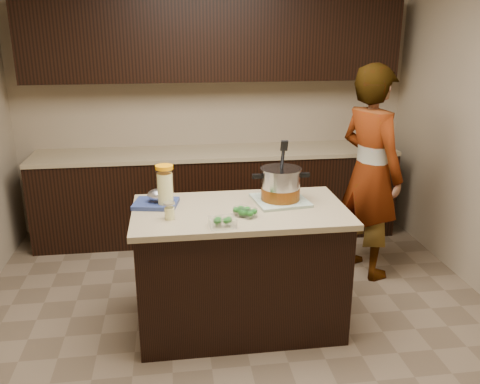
# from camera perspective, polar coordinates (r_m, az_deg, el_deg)

# --- Properties ---
(ground_plane) EXTENTS (4.00, 4.00, 0.00)m
(ground_plane) POSITION_cam_1_polar(r_m,az_deg,el_deg) (3.87, -0.00, -14.50)
(ground_plane) COLOR brown
(ground_plane) RESTS_ON ground
(room_shell) EXTENTS (4.04, 4.04, 2.72)m
(room_shell) POSITION_cam_1_polar(r_m,az_deg,el_deg) (3.28, -0.00, 11.62)
(room_shell) COLOR tan
(room_shell) RESTS_ON ground
(back_cabinets) EXTENTS (3.60, 0.63, 2.33)m
(back_cabinets) POSITION_cam_1_polar(r_m,az_deg,el_deg) (5.11, -2.68, 5.20)
(back_cabinets) COLOR black
(back_cabinets) RESTS_ON ground
(island) EXTENTS (1.46, 0.81, 0.90)m
(island) POSITION_cam_1_polar(r_m,az_deg,el_deg) (3.64, -0.00, -8.51)
(island) COLOR black
(island) RESTS_ON ground
(dish_towel) EXTENTS (0.40, 0.40, 0.02)m
(dish_towel) POSITION_cam_1_polar(r_m,az_deg,el_deg) (3.61, 4.54, -0.95)
(dish_towel) COLOR #527B59
(dish_towel) RESTS_ON island
(stock_pot) EXTENTS (0.41, 0.30, 0.41)m
(stock_pot) POSITION_cam_1_polar(r_m,az_deg,el_deg) (3.58, 4.58, 0.66)
(stock_pot) COLOR #B7B7BC
(stock_pot) RESTS_ON dish_towel
(lemonade_pitcher) EXTENTS (0.14, 0.14, 0.29)m
(lemonade_pitcher) POSITION_cam_1_polar(r_m,az_deg,el_deg) (3.49, -8.40, 0.42)
(lemonade_pitcher) COLOR #F3ED94
(lemonade_pitcher) RESTS_ON island
(mason_jar) EXTENTS (0.09, 0.09, 0.12)m
(mason_jar) POSITION_cam_1_polar(r_m,az_deg,el_deg) (3.30, -7.92, -2.15)
(mason_jar) COLOR #F3ED94
(mason_jar) RESTS_ON island
(broccoli_tub_left) EXTENTS (0.15, 0.15, 0.05)m
(broccoli_tub_left) POSITION_cam_1_polar(r_m,az_deg,el_deg) (3.34, 0.13, -2.21)
(broccoli_tub_left) COLOR silver
(broccoli_tub_left) RESTS_ON island
(broccoli_tub_right) EXTENTS (0.13, 0.13, 0.05)m
(broccoli_tub_right) POSITION_cam_1_polar(r_m,az_deg,el_deg) (3.31, 1.01, -2.41)
(broccoli_tub_right) COLOR silver
(broccoli_tub_right) RESTS_ON island
(broccoli_tub_rect) EXTENTS (0.18, 0.14, 0.06)m
(broccoli_tub_rect) POSITION_cam_1_polar(r_m,az_deg,el_deg) (3.16, -2.00, -3.45)
(broccoli_tub_rect) COLOR silver
(broccoli_tub_rect) RESTS_ON island
(blue_tray) EXTENTS (0.33, 0.29, 0.11)m
(blue_tray) POSITION_cam_1_polar(r_m,az_deg,el_deg) (3.56, -9.31, -0.92)
(blue_tray) COLOR navy
(blue_tray) RESTS_ON island
(person) EXTENTS (0.65, 0.78, 1.81)m
(person) POSITION_cam_1_polar(r_m,az_deg,el_deg) (4.42, 14.40, 2.11)
(person) COLOR gray
(person) RESTS_ON ground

